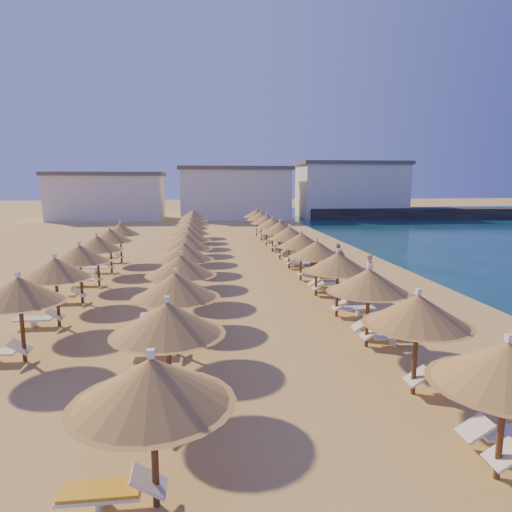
{
  "coord_description": "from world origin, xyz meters",
  "views": [
    {
      "loc": [
        -2.27,
        -20.39,
        5.38
      ],
      "look_at": [
        0.59,
        4.0,
        1.3
      ],
      "focal_mm": 32.0,
      "sensor_mm": 36.0,
      "label": 1
    }
  ],
  "objects": [
    {
      "name": "parasol_row_east",
      "position": [
        2.98,
        5.16,
        2.17
      ],
      "size": [
        2.72,
        39.82,
        2.75
      ],
      "color": "brown",
      "rests_on": "ground"
    },
    {
      "name": "parasol_row_west",
      "position": [
        -3.13,
        5.16,
        2.17
      ],
      "size": [
        2.72,
        39.82,
        2.75
      ],
      "color": "brown",
      "rests_on": "ground"
    },
    {
      "name": "beachgoer_b",
      "position": [
        4.04,
        5.3,
        0.83
      ],
      "size": [
        0.92,
        1.0,
        1.66
      ],
      "primitive_type": "imported",
      "rotation": [
        0.0,
        0.0,
        -1.12
      ],
      "color": "tan",
      "rests_on": "ground"
    },
    {
      "name": "ground",
      "position": [
        0.0,
        0.0,
        0.0
      ],
      "size": [
        220.0,
        220.0,
        0.0
      ],
      "primitive_type": "plane",
      "color": "tan",
      "rests_on": "ground"
    },
    {
      "name": "hotel_blocks",
      "position": [
        3.44,
        45.22,
        3.7
      ],
      "size": [
        50.48,
        9.14,
        8.1
      ],
      "color": "white",
      "rests_on": "ground"
    },
    {
      "name": "loungers",
      "position": [
        -1.3,
        4.49,
        0.34
      ],
      "size": [
        13.78,
        37.65,
        0.66
      ],
      "color": "silver",
      "rests_on": "ground"
    },
    {
      "name": "beachgoer_a",
      "position": [
        5.97,
        1.25,
        0.85
      ],
      "size": [
        0.62,
        0.73,
        1.71
      ],
      "primitive_type": "imported",
      "rotation": [
        0.0,
        0.0,
        -1.17
      ],
      "color": "tan",
      "rests_on": "ground"
    },
    {
      "name": "beachgoer_c",
      "position": [
        5.41,
        4.71,
        0.91
      ],
      "size": [
        1.1,
        1.02,
        1.82
      ],
      "primitive_type": "imported",
      "rotation": [
        0.0,
        0.0,
        -0.69
      ],
      "color": "tan",
      "rests_on": "ground"
    },
    {
      "name": "jetty",
      "position": [
        27.68,
        41.24,
        0.75
      ],
      "size": [
        30.25,
        7.06,
        1.5
      ],
      "primitive_type": "cube",
      "rotation": [
        0.0,
        0.0,
        -0.1
      ],
      "color": "black",
      "rests_on": "ground"
    },
    {
      "name": "parasol_row_inland",
      "position": [
        -7.66,
        1.78,
        2.17
      ],
      "size": [
        2.72,
        19.58,
        2.75
      ],
      "color": "brown",
      "rests_on": "ground"
    }
  ]
}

